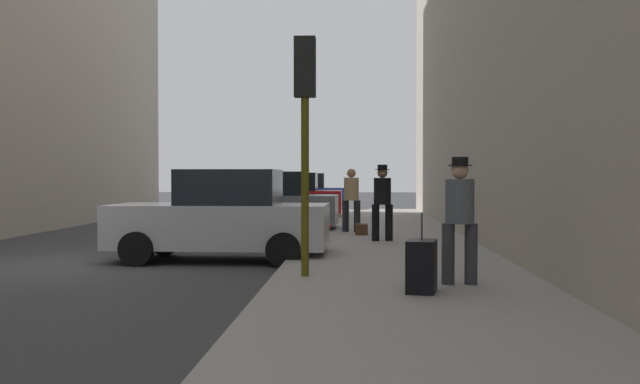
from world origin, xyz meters
name	(u,v)px	position (x,y,z in m)	size (l,w,h in m)	color
ground_plane	(72,266)	(0.00, 0.00, 0.00)	(120.00, 120.00, 0.00)	#38383A
sidewalk	(397,264)	(6.00, 0.00, 0.07)	(4.00, 40.00, 0.15)	gray
parked_silver_sedan	(222,218)	(2.65, 0.90, 0.85)	(4.23, 2.12, 1.79)	#B7BABF
parked_gray_coupe	(266,204)	(2.65, 7.67, 0.85)	(4.24, 2.14, 1.79)	slate
parked_red_hatchback	(288,197)	(2.65, 14.09, 0.85)	(4.20, 2.07, 1.79)	#B2191E
parked_blue_sedan	(301,193)	(2.65, 20.37, 0.85)	(4.25, 2.16, 1.79)	navy
fire_hydrant	(322,224)	(4.45, 4.24, 0.50)	(0.42, 0.22, 0.70)	red
traffic_light	(305,103)	(4.50, -2.19, 2.76)	(0.32, 0.32, 3.60)	#514C0F
pedestrian_with_beanie	(460,214)	(6.71, -2.90, 1.14)	(0.51, 0.42, 1.78)	#333338
pedestrian_in_tan_coat	(351,197)	(5.13, 6.40, 1.10)	(0.53, 0.47, 1.71)	black
pedestrian_with_fedora	(382,199)	(5.87, 3.72, 1.14)	(0.52, 0.47, 1.78)	black
rolling_suitcase	(422,266)	(6.13, -3.61, 0.49)	(0.46, 0.62, 1.04)	black
duffel_bag	(362,229)	(5.40, 5.44, 0.29)	(0.32, 0.44, 0.28)	#472D19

